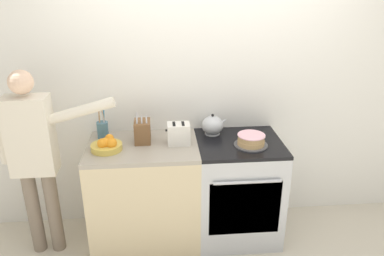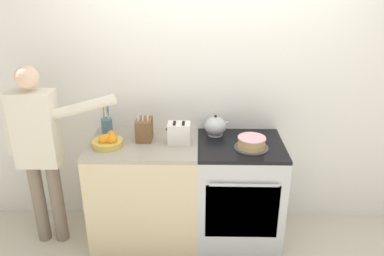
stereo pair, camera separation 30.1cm
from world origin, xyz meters
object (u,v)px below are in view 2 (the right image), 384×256
at_px(layer_cake, 252,143).
at_px(toaster, 179,133).
at_px(utensil_crock, 107,126).
at_px(fruit_bowl, 108,141).
at_px(stove_range, 238,191).
at_px(tea_kettle, 216,126).
at_px(knife_block, 144,129).
at_px(person_baker, 39,144).

distance_m(layer_cake, toaster, 0.59).
xyz_separation_m(utensil_crock, fruit_bowl, (0.06, -0.24, -0.04)).
xyz_separation_m(stove_range, fruit_bowl, (-1.09, -0.07, 0.50)).
height_order(tea_kettle, knife_block, knife_block).
xyz_separation_m(tea_kettle, person_baker, (-1.44, -0.27, -0.05)).
bearing_deg(toaster, knife_block, 167.54).
bearing_deg(stove_range, knife_block, 174.93).
xyz_separation_m(knife_block, fruit_bowl, (-0.28, -0.14, -0.05)).
height_order(fruit_bowl, toaster, toaster).
bearing_deg(tea_kettle, fruit_bowl, -163.99).
bearing_deg(toaster, tea_kettle, 30.54).
distance_m(tea_kettle, toaster, 0.36).
distance_m(toaster, person_baker, 1.14).
bearing_deg(stove_range, utensil_crock, 171.38).
height_order(tea_kettle, toaster, tea_kettle).
height_order(stove_range, tea_kettle, tea_kettle).
relative_size(tea_kettle, utensil_crock, 0.74).
bearing_deg(person_baker, stove_range, 2.01).
height_order(stove_range, knife_block, knife_block).
relative_size(knife_block, utensil_crock, 0.83).
distance_m(tea_kettle, person_baker, 1.47).
relative_size(layer_cake, fruit_bowl, 1.11).
relative_size(stove_range, person_baker, 0.58).
bearing_deg(tea_kettle, layer_cake, -44.12).
bearing_deg(tea_kettle, utensil_crock, -179.14).
distance_m(tea_kettle, utensil_crock, 0.94).
distance_m(layer_cake, person_baker, 1.72).
bearing_deg(tea_kettle, knife_block, -169.12).
xyz_separation_m(utensil_crock, person_baker, (-0.50, -0.26, -0.06)).
bearing_deg(knife_block, stove_range, -5.07).
bearing_deg(fruit_bowl, layer_cake, -0.82).
distance_m(fruit_bowl, toaster, 0.58).
height_order(layer_cake, knife_block, knife_block).
distance_m(tea_kettle, knife_block, 0.62).
bearing_deg(stove_range, tea_kettle, 137.22).
xyz_separation_m(stove_range, person_baker, (-1.64, -0.09, 0.48)).
xyz_separation_m(layer_cake, fruit_bowl, (-1.16, 0.02, -0.00)).
bearing_deg(toaster, utensil_crock, 165.22).
xyz_separation_m(stove_range, tea_kettle, (-0.20, 0.19, 0.54)).
distance_m(layer_cake, knife_block, 0.90).
bearing_deg(stove_range, fruit_bowl, -176.53).
bearing_deg(utensil_crock, tea_kettle, 0.86).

